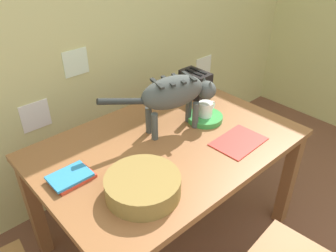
{
  "coord_description": "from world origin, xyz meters",
  "views": [
    {
      "loc": [
        -0.96,
        0.17,
        1.76
      ],
      "look_at": [
        0.03,
        1.26,
        0.83
      ],
      "focal_mm": 35.79,
      "sensor_mm": 36.0,
      "label": 1
    }
  ],
  "objects_px": {
    "wicker_basket": "(143,185)",
    "toaster": "(195,84)",
    "cat": "(176,94)",
    "book_stack": "(71,177)",
    "magazine": "(239,142)",
    "dining_table": "(168,154)",
    "coffee_mug": "(206,109)",
    "saucer_bowl": "(205,118)"
  },
  "relations": [
    {
      "from": "wicker_basket",
      "to": "toaster",
      "type": "distance_m",
      "value": 0.98
    },
    {
      "from": "cat",
      "to": "toaster",
      "type": "xyz_separation_m",
      "value": [
        0.38,
        0.21,
        -0.13
      ]
    },
    {
      "from": "book_stack",
      "to": "magazine",
      "type": "bearing_deg",
      "value": -22.24
    },
    {
      "from": "book_stack",
      "to": "toaster",
      "type": "distance_m",
      "value": 1.05
    },
    {
      "from": "cat",
      "to": "magazine",
      "type": "relative_size",
      "value": 2.36
    },
    {
      "from": "dining_table",
      "to": "magazine",
      "type": "height_order",
      "value": "magazine"
    },
    {
      "from": "book_stack",
      "to": "cat",
      "type": "bearing_deg",
      "value": -0.44
    },
    {
      "from": "cat",
      "to": "wicker_basket",
      "type": "bearing_deg",
      "value": -43.76
    },
    {
      "from": "dining_table",
      "to": "coffee_mug",
      "type": "distance_m",
      "value": 0.35
    },
    {
      "from": "coffee_mug",
      "to": "magazine",
      "type": "distance_m",
      "value": 0.29
    },
    {
      "from": "cat",
      "to": "magazine",
      "type": "distance_m",
      "value": 0.42
    },
    {
      "from": "cat",
      "to": "coffee_mug",
      "type": "xyz_separation_m",
      "value": [
        0.2,
        -0.05,
        -0.15
      ]
    },
    {
      "from": "magazine",
      "to": "saucer_bowl",
      "type": "bearing_deg",
      "value": 80.51
    },
    {
      "from": "wicker_basket",
      "to": "magazine",
      "type": "bearing_deg",
      "value": -3.47
    },
    {
      "from": "dining_table",
      "to": "saucer_bowl",
      "type": "height_order",
      "value": "saucer_bowl"
    },
    {
      "from": "cat",
      "to": "book_stack",
      "type": "distance_m",
      "value": 0.68
    },
    {
      "from": "coffee_mug",
      "to": "book_stack",
      "type": "xyz_separation_m",
      "value": [
        -0.85,
        0.05,
        -0.06
      ]
    },
    {
      "from": "cat",
      "to": "dining_table",
      "type": "bearing_deg",
      "value": -45.33
    },
    {
      "from": "dining_table",
      "to": "wicker_basket",
      "type": "relative_size",
      "value": 4.18
    },
    {
      "from": "saucer_bowl",
      "to": "book_stack",
      "type": "distance_m",
      "value": 0.85
    },
    {
      "from": "magazine",
      "to": "toaster",
      "type": "xyz_separation_m",
      "value": [
        0.22,
        0.54,
        0.08
      ]
    },
    {
      "from": "book_stack",
      "to": "toaster",
      "type": "bearing_deg",
      "value": 11.32
    },
    {
      "from": "book_stack",
      "to": "toaster",
      "type": "relative_size",
      "value": 0.98
    },
    {
      "from": "dining_table",
      "to": "saucer_bowl",
      "type": "bearing_deg",
      "value": 3.58
    },
    {
      "from": "saucer_bowl",
      "to": "toaster",
      "type": "xyz_separation_m",
      "value": [
        0.19,
        0.26,
        0.07
      ]
    },
    {
      "from": "saucer_bowl",
      "to": "book_stack",
      "type": "bearing_deg",
      "value": 176.29
    },
    {
      "from": "dining_table",
      "to": "magazine",
      "type": "relative_size",
      "value": 4.89
    },
    {
      "from": "toaster",
      "to": "coffee_mug",
      "type": "bearing_deg",
      "value": -124.91
    },
    {
      "from": "cat",
      "to": "toaster",
      "type": "distance_m",
      "value": 0.45
    },
    {
      "from": "dining_table",
      "to": "book_stack",
      "type": "relative_size",
      "value": 7.04
    },
    {
      "from": "coffee_mug",
      "to": "toaster",
      "type": "distance_m",
      "value": 0.32
    },
    {
      "from": "book_stack",
      "to": "toaster",
      "type": "xyz_separation_m",
      "value": [
        1.03,
        0.21,
        0.07
      ]
    },
    {
      "from": "toaster",
      "to": "cat",
      "type": "bearing_deg",
      "value": -150.89
    },
    {
      "from": "saucer_bowl",
      "to": "coffee_mug",
      "type": "bearing_deg",
      "value": 0.0
    },
    {
      "from": "cat",
      "to": "toaster",
      "type": "bearing_deg",
      "value": 133.53
    },
    {
      "from": "magazine",
      "to": "book_stack",
      "type": "height_order",
      "value": "book_stack"
    },
    {
      "from": "coffee_mug",
      "to": "magazine",
      "type": "height_order",
      "value": "coffee_mug"
    },
    {
      "from": "book_stack",
      "to": "toaster",
      "type": "height_order",
      "value": "toaster"
    },
    {
      "from": "saucer_bowl",
      "to": "coffee_mug",
      "type": "distance_m",
      "value": 0.06
    },
    {
      "from": "dining_table",
      "to": "book_stack",
      "type": "distance_m",
      "value": 0.55
    },
    {
      "from": "cat",
      "to": "coffee_mug",
      "type": "bearing_deg",
      "value": 90.26
    },
    {
      "from": "saucer_bowl",
      "to": "coffee_mug",
      "type": "xyz_separation_m",
      "value": [
        0.0,
        0.0,
        0.06
      ]
    }
  ]
}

